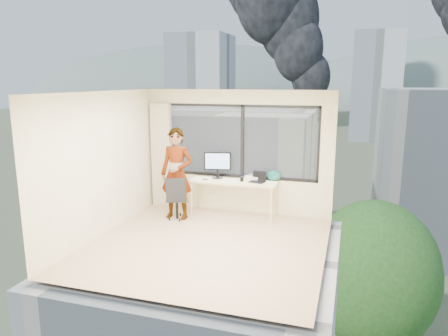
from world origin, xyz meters
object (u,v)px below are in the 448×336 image
at_px(chair, 177,197).
at_px(monitor, 217,165).
at_px(desk, 233,198).
at_px(game_console, 254,177).
at_px(laptop, 257,177).
at_px(person, 177,174).
at_px(handbag, 274,176).

height_order(chair, monitor, monitor).
relative_size(desk, chair, 1.97).
xyz_separation_m(chair, game_console, (1.41, 0.82, 0.33)).
bearing_deg(chair, laptop, 0.28).
relative_size(desk, laptop, 5.62).
bearing_deg(chair, monitor, 26.61).
xyz_separation_m(desk, chair, (-1.04, -0.56, 0.08)).
distance_m(person, laptop, 1.64).
distance_m(desk, monitor, 0.78).
distance_m(monitor, handbag, 1.21).
bearing_deg(game_console, person, -136.21).
distance_m(desk, person, 1.29).
distance_m(desk, chair, 1.18).
relative_size(desk, game_console, 5.72).
bearing_deg(desk, person, -154.59).
bearing_deg(person, game_console, 28.09).
height_order(desk, handbag, handbag).
bearing_deg(desk, chair, -151.87).
height_order(game_console, handbag, handbag).
relative_size(person, game_console, 5.91).
bearing_deg(monitor, handbag, -8.13).
bearing_deg(desk, game_console, 34.84).
bearing_deg(handbag, laptop, -153.19).
xyz_separation_m(monitor, handbag, (1.19, 0.11, -0.18)).
distance_m(desk, laptop, 0.69).
height_order(desk, laptop, laptop).
bearing_deg(handbag, desk, -173.91).
bearing_deg(monitor, person, -149.75).
relative_size(monitor, laptop, 1.78).
height_order(chair, handbag, handbag).
xyz_separation_m(chair, handbag, (1.84, 0.79, 0.40)).
bearing_deg(handbag, chair, -167.14).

